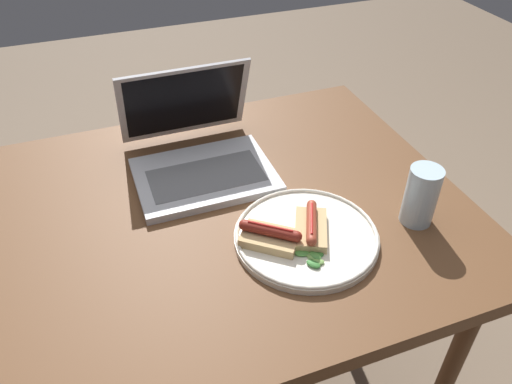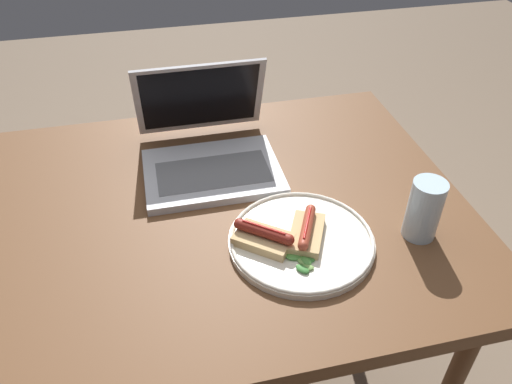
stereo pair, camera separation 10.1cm
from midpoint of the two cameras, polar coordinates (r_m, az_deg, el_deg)
desk at (r=1.10m, az=-6.96°, el=-4.41°), size 1.06×0.84×0.70m
laptop at (r=1.16m, az=-9.05°, el=4.26°), size 0.31×0.31×0.22m
plate at (r=0.98m, az=2.85°, el=-5.15°), size 0.29×0.29×0.02m
sausage_toast_left at (r=0.97m, az=3.38°, el=-4.15°), size 0.10×0.13×0.04m
sausage_toast_middle at (r=0.95m, az=-1.42°, el=-5.15°), size 0.13×0.12×0.04m
salad_pile at (r=0.93m, az=3.39°, el=-7.70°), size 0.06×0.06×0.01m
drinking_glass at (r=1.03m, az=15.73°, el=-0.54°), size 0.07×0.07×0.13m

